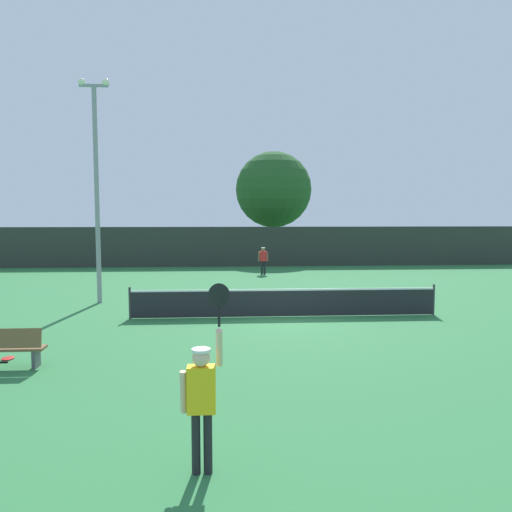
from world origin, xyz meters
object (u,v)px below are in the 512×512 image
light_pole (96,178)px  parked_car_near (218,249)px  player_serving (202,391)px  spare_racket (7,359)px  large_tree (274,190)px  courtside_bench (3,348)px  player_receiving (263,258)px  tennis_ball (227,302)px

light_pole → parked_car_near: 19.81m
player_serving → spare_racket: 7.51m
spare_racket → large_tree: bearing=70.9°
spare_racket → courtside_bench: (0.24, -0.73, 0.46)m
player_serving → spare_racket: player_serving is taller
player_serving → large_tree: size_ratio=0.31×
light_pole → player_serving: bearing=-70.4°
courtside_bench → light_pole: (0.07, 8.29, 4.42)m
spare_racket → parked_car_near: parked_car_near is taller
player_serving → parked_car_near: 31.95m
spare_racket → courtside_bench: size_ratio=0.29×
spare_racket → player_receiving: bearing=65.3°
spare_racket → player_serving: bearing=-48.1°
player_receiving → tennis_ball: 9.32m
player_receiving → large_tree: bearing=-99.1°
spare_racket → light_pole: (0.31, 7.56, 4.88)m
player_receiving → spare_racket: 17.91m
spare_racket → courtside_bench: 0.89m
player_receiving → light_pole: size_ratio=0.18×
player_serving → courtside_bench: (-4.72, 4.80, -0.67)m
courtside_bench → parked_car_near: parked_car_near is taller
spare_racket → light_pole: bearing=87.7°
courtside_bench → light_pole: size_ratio=0.21×
light_pole → parked_car_near: (4.44, 18.86, -4.12)m
player_receiving → large_tree: (1.56, 9.78, 4.40)m
player_receiving → large_tree: 10.83m
parked_car_near → light_pole: bearing=-109.9°
player_receiving → tennis_ball: size_ratio=23.00×
player_serving → large_tree: large_tree is taller
player_receiving → large_tree: large_tree is taller
player_serving → player_receiving: player_serving is taller
courtside_bench → light_pole: bearing=89.5°
player_receiving → parked_car_near: (-2.73, 10.17, -0.17)m
player_serving → large_tree: 32.09m
player_receiving → spare_racket: (-7.47, -16.25, -0.93)m
player_serving → light_pole: bearing=109.6°
tennis_ball → light_pole: size_ratio=0.01×
player_serving → tennis_ball: size_ratio=37.99×
tennis_ball → light_pole: bearing=176.2°
player_serving → courtside_bench: size_ratio=1.44×
light_pole → large_tree: size_ratio=1.04×
spare_racket → courtside_bench: courtside_bench is taller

